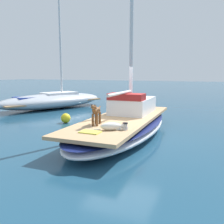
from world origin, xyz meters
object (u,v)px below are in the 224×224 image
object	(u,v)px
sailboat_main	(123,126)
moored_boat_port_side	(52,100)
coiled_rope	(97,121)
deck_winch	(125,126)
dog_white	(112,126)
deck_towel	(90,132)
dog_brown	(96,112)
mooring_buoy	(66,118)

from	to	relation	value
sailboat_main	moored_boat_port_side	bearing A→B (deg)	144.86
sailboat_main	coiled_rope	size ratio (longest dim) A/B	22.49
moored_boat_port_side	coiled_rope	bearing A→B (deg)	-42.98
deck_winch	coiled_rope	size ratio (longest dim) A/B	0.65
dog_white	deck_towel	distance (m)	0.68
deck_winch	moored_boat_port_side	distance (m)	9.83
deck_towel	moored_boat_port_side	size ratio (longest dim) A/B	0.07
coiled_rope	moored_boat_port_side	bearing A→B (deg)	137.02
sailboat_main	dog_white	bearing A→B (deg)	-77.92
dog_brown	deck_towel	size ratio (longest dim) A/B	1.66
sailboat_main	dog_white	size ratio (longest dim) A/B	8.60
coiled_rope	sailboat_main	bearing A→B (deg)	61.63
sailboat_main	moored_boat_port_side	xyz separation A→B (m)	(-6.63, 4.67, 0.19)
coiled_rope	deck_towel	world-z (taller)	coiled_rope
sailboat_main	dog_brown	size ratio (longest dim) A/B	7.82
moored_boat_port_side	sailboat_main	bearing A→B (deg)	-35.14
deck_winch	coiled_rope	world-z (taller)	deck_winch
moored_boat_port_side	mooring_buoy	bearing A→B (deg)	-46.28
sailboat_main	dog_white	world-z (taller)	dog_white
deck_winch	coiled_rope	xyz separation A→B (m)	(-1.30, 0.80, -0.08)
coiled_rope	deck_towel	size ratio (longest dim) A/B	0.58
coiled_rope	mooring_buoy	world-z (taller)	coiled_rope
dog_brown	moored_boat_port_side	xyz separation A→B (m)	(-6.33, 6.22, -0.56)
dog_brown	deck_winch	size ratio (longest dim) A/B	4.44
coiled_rope	deck_towel	bearing A→B (deg)	-70.11
mooring_buoy	sailboat_main	bearing A→B (deg)	-18.64
dog_brown	coiled_rope	bearing A→B (deg)	113.89
dog_brown	mooring_buoy	distance (m)	4.01
coiled_rope	mooring_buoy	xyz separation A→B (m)	(-2.66, 2.08, -0.46)
deck_winch	deck_towel	bearing A→B (deg)	-138.35
dog_brown	coiled_rope	size ratio (longest dim) A/B	2.88
coiled_rope	deck_towel	distance (m)	1.57
dog_brown	mooring_buoy	size ratio (longest dim) A/B	2.12
deck_towel	moored_boat_port_side	bearing A→B (deg)	132.80
mooring_buoy	dog_brown	bearing A→B (deg)	-42.24
sailboat_main	deck_towel	xyz separation A→B (m)	(-0.01, -2.48, 0.34)
dog_brown	moored_boat_port_side	world-z (taller)	moored_boat_port_side
coiled_rope	mooring_buoy	bearing A→B (deg)	141.89
mooring_buoy	coiled_rope	bearing A→B (deg)	-38.11
deck_winch	coiled_rope	bearing A→B (deg)	148.33
dog_white	deck_towel	bearing A→B (deg)	-129.75
dog_brown	coiled_rope	world-z (taller)	dog_brown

